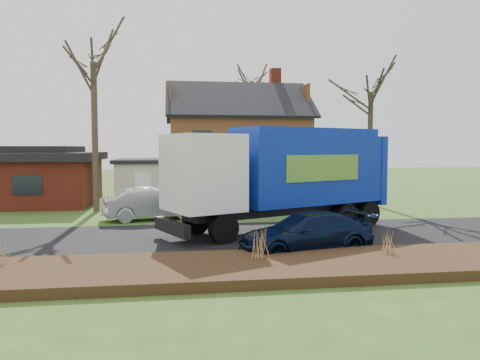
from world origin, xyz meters
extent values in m
plane|color=#37521B|center=(0.00, 0.00, 0.00)|extent=(120.00, 120.00, 0.00)
cube|color=black|center=(0.00, 0.00, 0.01)|extent=(80.00, 7.00, 0.02)
cube|color=black|center=(0.00, -5.30, 0.15)|extent=(80.00, 3.50, 0.30)
cube|color=beige|center=(2.00, 14.00, 1.35)|extent=(9.00, 7.50, 2.70)
cube|color=#512F17|center=(2.00, 14.00, 4.10)|extent=(9.00, 7.50, 2.80)
cube|color=#993421|center=(5.00, 15.00, 8.46)|extent=(0.70, 0.90, 1.60)
cube|color=beige|center=(-4.20, 13.50, 1.30)|extent=(3.50, 5.50, 2.60)
cube|color=black|center=(-4.20, 13.50, 2.72)|extent=(3.90, 5.90, 0.24)
cube|color=#993421|center=(-12.00, 13.00, 1.40)|extent=(9.00, 7.50, 2.80)
cube|color=black|center=(-12.00, 13.00, 3.05)|extent=(9.80, 8.20, 0.50)
cube|color=black|center=(-12.00, 13.00, 3.50)|extent=(7.00, 6.00, 0.40)
cylinder|color=black|center=(-0.53, -1.13, 0.57)|extent=(1.20, 0.81, 1.14)
cylinder|color=black|center=(-1.46, 0.99, 0.57)|extent=(1.20, 0.81, 1.14)
cylinder|color=black|center=(5.22, 1.38, 0.57)|extent=(1.20, 0.81, 1.14)
cylinder|color=black|center=(4.29, 3.50, 0.57)|extent=(1.20, 0.81, 1.14)
cylinder|color=black|center=(6.53, 1.95, 0.57)|extent=(1.20, 0.81, 1.14)
cylinder|color=black|center=(5.61, 4.07, 0.57)|extent=(1.20, 0.81, 1.14)
cube|color=black|center=(2.54, 1.47, 0.94)|extent=(9.21, 5.00, 0.39)
cube|color=white|center=(-1.25, -0.18, 2.64)|extent=(3.42, 3.54, 2.97)
cube|color=black|center=(-2.36, -0.67, 2.81)|extent=(1.05, 2.26, 0.99)
cube|color=black|center=(-2.46, -0.71, 0.61)|extent=(1.35, 2.63, 0.50)
cube|color=navy|center=(3.49, 1.89, 2.64)|extent=(7.46, 5.30, 2.97)
cube|color=navy|center=(3.49, 1.89, 4.29)|extent=(7.02, 4.86, 0.33)
cube|color=navy|center=(6.77, 3.32, 2.53)|extent=(1.48, 2.73, 3.19)
cube|color=#5A9631|center=(3.90, 0.54, 2.75)|extent=(3.65, 1.62, 1.10)
cube|color=#5A9631|center=(2.78, 3.10, 2.75)|extent=(3.65, 1.62, 1.10)
imported|color=#ACB0B4|center=(-3.39, 5.27, 0.80)|extent=(5.14, 2.75, 1.61)
imported|color=black|center=(2.11, -3.05, 0.69)|extent=(5.06, 2.92, 1.38)
cylinder|color=#433628|center=(-6.66, 8.57, 4.16)|extent=(0.35, 0.35, 8.32)
cylinder|color=#393022|center=(9.99, 9.76, 3.55)|extent=(0.32, 0.32, 7.10)
cylinder|color=#443729|center=(4.47, 21.91, 4.66)|extent=(0.36, 0.36, 9.33)
cone|color=tan|center=(-7.17, -4.56, 0.70)|extent=(0.04, 0.04, 0.80)
cone|color=tan|center=(-7.30, -4.46, 0.70)|extent=(0.04, 0.04, 0.80)
cone|color=#9D7445|center=(0.20, -4.83, 0.80)|extent=(0.04, 0.04, 1.00)
cone|color=#9D7445|center=(0.04, -4.83, 0.80)|extent=(0.04, 0.04, 1.00)
cone|color=#9D7445|center=(0.36, -4.83, 0.80)|extent=(0.04, 0.04, 1.00)
cone|color=#9D7445|center=(0.20, -4.71, 0.80)|extent=(0.04, 0.04, 1.00)
cone|color=#9D7445|center=(0.20, -4.96, 0.80)|extent=(0.04, 0.04, 1.00)
cone|color=tan|center=(4.31, -4.75, 0.69)|extent=(0.04, 0.04, 0.78)
cone|color=tan|center=(4.17, -4.75, 0.69)|extent=(0.04, 0.04, 0.78)
cone|color=tan|center=(4.44, -4.75, 0.69)|extent=(0.04, 0.04, 0.78)
cone|color=tan|center=(4.31, -4.64, 0.69)|extent=(0.04, 0.04, 0.78)
cone|color=tan|center=(4.31, -4.86, 0.69)|extent=(0.04, 0.04, 0.78)
camera|label=1|loc=(-2.42, -18.40, 3.62)|focal=35.00mm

